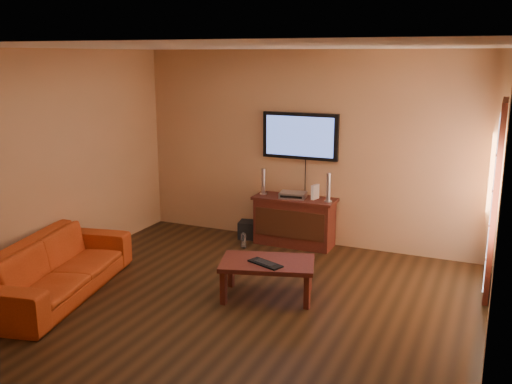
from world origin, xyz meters
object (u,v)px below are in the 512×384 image
Objects in this scene: sofa at (56,258)px; keyboard at (265,263)px; av_receiver at (293,195)px; speaker_left at (263,183)px; game_console at (315,192)px; coffee_table at (267,266)px; media_console at (294,221)px; television at (300,136)px; subwoofer at (248,230)px; speaker_right at (328,189)px; bottle at (243,240)px.

sofa is 2.34m from keyboard.
sofa reaches higher than av_receiver.
game_console is at bearing 2.18° from speaker_left.
coffee_table is at bearing -86.10° from av_receiver.
media_console is 1.06× the size of television.
keyboard is (0.02, -0.10, 0.07)m from coffee_table.
subwoofer is at bearing -166.81° from television.
media_console is 2.70× the size of keyboard.
av_receiver is (-0.51, 0.01, -0.14)m from speaker_right.
keyboard is at bearing -80.00° from coffee_table.
game_console is at bearing 26.42° from bottle.
subwoofer is 0.59× the size of keyboard.
subwoofer is (-1.07, 1.83, -0.24)m from coffee_table.
game_console is 1.21m from subwoofer.
sofa is 3.47m from game_console.
speaker_left reaches higher than bottle.
game_console is at bearing 91.96° from coffee_table.
subwoofer is (-1.21, 0.03, -0.74)m from speaker_right.
television is 2.54× the size of keyboard.
sofa is at bearing -161.01° from keyboard.
speaker_left is 0.86× the size of keyboard.
keyboard is at bearing -79.23° from media_console.
speaker_right is 1.39m from bottle.
sofa reaches higher than media_console.
bottle is (-0.58, -0.39, -0.62)m from av_receiver.
coffee_table is at bearing -56.00° from bottle.
media_console is at bearing 25.03° from av_receiver.
subwoofer reaches higher than bottle.
subwoofer is 2.23m from keyboard.
speaker_right is 0.23m from game_console.
media_console is at bearing -157.35° from game_console.
speaker_left is 2.14m from keyboard.
media_console is at bearing -12.20° from subwoofer.
sofa is at bearing -118.65° from bottle.
speaker_right is 1.42m from subwoofer.
speaker_left is (-0.83, 1.82, 0.49)m from coffee_table.
sofa is at bearing -113.01° from game_console.
coffee_table is 2.68× the size of keyboard.
av_receiver reaches higher than subwoofer.
television is at bearing -44.93° from sofa.
coffee_table is at bearing -70.80° from subwoofer.
keyboard is (0.08, -1.95, -0.36)m from game_console.
speaker_right is at bearing -8.43° from av_receiver.
coffee_table is at bearing -94.46° from speaker_right.
television is at bearing 44.12° from bottle.
speaker_right is at bearing -53.37° from sofa.
media_console reaches higher than subwoofer.
speaker_left reaches higher than subwoofer.
av_receiver reaches higher than media_console.
speaker_left is 0.87m from bottle.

